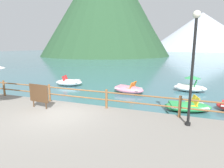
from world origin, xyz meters
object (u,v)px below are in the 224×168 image
(lamp_post, at_px, (193,59))
(pedal_boat_4, at_px, (190,86))
(pedal_boat_0, at_px, (128,89))
(pedal_boat_1, at_px, (187,106))
(sign_board, at_px, (39,94))
(pedal_boat_2, at_px, (69,82))

(lamp_post, xyz_separation_m, pedal_boat_4, (0.22, 7.91, -2.54))
(pedal_boat_0, bearing_deg, lamp_post, -54.84)
(pedal_boat_4, bearing_deg, pedal_boat_1, -92.46)
(sign_board, height_order, pedal_boat_2, sign_board)
(lamp_post, height_order, pedal_boat_0, lamp_post)
(pedal_boat_0, xyz_separation_m, pedal_boat_1, (4.06, -2.73, -0.03))
(lamp_post, xyz_separation_m, pedal_boat_2, (-9.66, 6.51, -2.66))
(pedal_boat_1, distance_m, pedal_boat_4, 4.90)
(pedal_boat_0, distance_m, pedal_boat_1, 4.89)
(sign_board, xyz_separation_m, pedal_boat_0, (2.81, 6.09, -0.85))
(sign_board, bearing_deg, pedal_boat_1, 26.05)
(pedal_boat_1, relative_size, pedal_boat_2, 1.04)
(pedal_boat_2, bearing_deg, lamp_post, -34.00)
(lamp_post, height_order, pedal_boat_1, lamp_post)
(pedal_boat_1, bearing_deg, pedal_boat_0, 146.05)
(lamp_post, distance_m, pedal_boat_4, 8.31)
(lamp_post, relative_size, pedal_boat_4, 1.73)
(sign_board, height_order, pedal_boat_4, sign_board)
(pedal_boat_4, bearing_deg, sign_board, -130.62)
(lamp_post, xyz_separation_m, pedal_boat_0, (-4.05, 5.75, -2.66))
(sign_board, bearing_deg, pedal_boat_4, 49.38)
(sign_board, distance_m, pedal_boat_2, 7.46)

